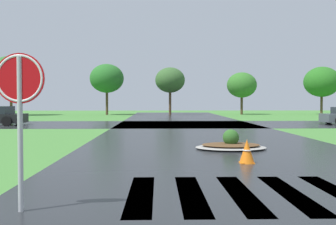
# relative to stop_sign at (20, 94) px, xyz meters

# --- Properties ---
(asphalt_roadway) EXTENTS (9.48, 80.00, 0.01)m
(asphalt_roadway) POSITION_rel_stop_sign_xyz_m (4.02, 7.51, -1.77)
(asphalt_roadway) COLOR #232628
(asphalt_roadway) RESTS_ON ground
(asphalt_cross_road) EXTENTS (90.00, 8.54, 0.01)m
(asphalt_cross_road) POSITION_rel_stop_sign_xyz_m (4.02, 21.66, -1.77)
(asphalt_cross_road) COLOR #232628
(asphalt_cross_road) RESTS_ON ground
(crosswalk_stripes) EXTENTS (4.95, 3.14, 0.01)m
(crosswalk_stripes) POSITION_rel_stop_sign_xyz_m (4.02, 1.08, -1.77)
(crosswalk_stripes) COLOR white
(crosswalk_stripes) RESTS_ON ground
(stop_sign) EXTENTS (0.76, 0.09, 2.40)m
(stop_sign) POSITION_rel_stop_sign_xyz_m (0.00, 0.00, 0.00)
(stop_sign) COLOR #B2B5BA
(stop_sign) RESTS_ON ground
(median_island) EXTENTS (2.44, 1.82, 0.68)m
(median_island) POSITION_rel_stop_sign_xyz_m (4.58, 7.63, -1.63)
(median_island) COLOR #9E9B93
(median_island) RESTS_ON ground
(traffic_cone) EXTENTS (0.41, 0.41, 0.64)m
(traffic_cone) POSITION_rel_stop_sign_xyz_m (4.44, 4.52, -1.46)
(traffic_cone) COLOR orange
(traffic_cone) RESTS_ON ground
(background_treeline) EXTENTS (39.29, 6.48, 6.42)m
(background_treeline) POSITION_rel_stop_sign_xyz_m (1.00, 39.02, 2.24)
(background_treeline) COLOR #4C3823
(background_treeline) RESTS_ON ground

